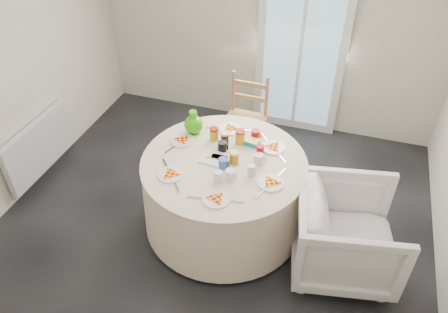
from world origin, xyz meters
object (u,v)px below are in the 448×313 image
(table, at_px, (224,193))
(armchair, at_px, (347,234))
(wooden_chair, at_px, (244,122))
(green_pitcher, at_px, (193,121))
(radiator, at_px, (40,146))

(table, distance_m, armchair, 1.12)
(armchair, bearing_deg, wooden_chair, 34.70)
(armchair, height_order, green_pitcher, green_pitcher)
(wooden_chair, height_order, green_pitcher, green_pitcher)
(wooden_chair, bearing_deg, table, -82.22)
(radiator, height_order, wooden_chair, wooden_chair)
(table, relative_size, green_pitcher, 6.54)
(table, bearing_deg, radiator, 178.10)
(green_pitcher, bearing_deg, table, -28.15)
(table, xyz_separation_m, armchair, (1.11, -0.16, 0.02))
(radiator, height_order, green_pitcher, green_pitcher)
(armchair, bearing_deg, table, 70.84)
(radiator, bearing_deg, armchair, -4.19)
(radiator, bearing_deg, table, -1.90)
(armchair, distance_m, green_pitcher, 1.66)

